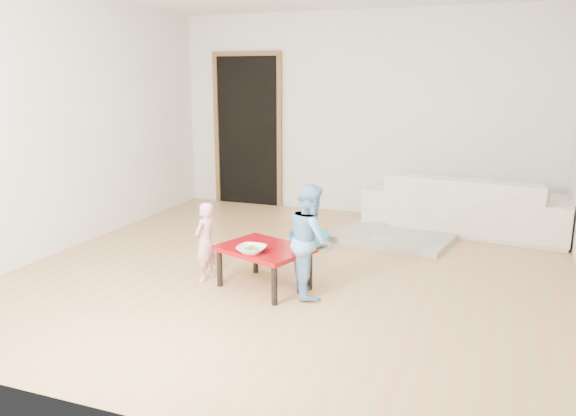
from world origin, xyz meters
The scene contains 13 objects.
floor centered at (0.00, 0.00, 0.00)m, with size 5.00×5.00×0.01m, color tan.
back_wall centered at (0.00, 2.50, 1.30)m, with size 5.00×0.02×2.60m, color white.
left_wall centered at (-2.50, 0.00, 1.30)m, with size 0.02×5.00×2.60m, color white.
doorway centered at (-1.60, 2.48, 1.02)m, with size 1.02×0.08×2.11m, color brown, non-canonical shape.
sofa centered at (1.40, 2.05, 0.33)m, with size 2.29×0.89×0.67m, color white.
cushion centered at (1.09, 1.88, 0.50)m, with size 0.49×0.44×0.13m, color orange.
red_table centered at (-0.11, -0.50, 0.18)m, with size 0.74×0.55×0.37m, color maroon, non-canonical shape.
bowl centered at (-0.14, -0.69, 0.40)m, with size 0.23×0.23×0.06m, color white.
broccoli centered at (-0.14, -0.69, 0.40)m, with size 0.12×0.12×0.06m, color #2D5919, non-canonical shape.
child_pink centered at (-0.68, -0.50, 0.35)m, with size 0.26×0.17×0.71m, color pink.
child_blue centered at (0.31, -0.49, 0.47)m, with size 0.46×0.36×0.94m, color #5E9CDB.
basin centered at (-0.13, 0.79, 0.07)m, with size 0.45×0.45×0.14m, color teal.
blanket centered at (0.69, 1.42, 0.03)m, with size 1.24×1.03×0.06m, color #BAB7A4, non-canonical shape.
Camera 1 is at (1.69, -4.71, 1.79)m, focal length 35.00 mm.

